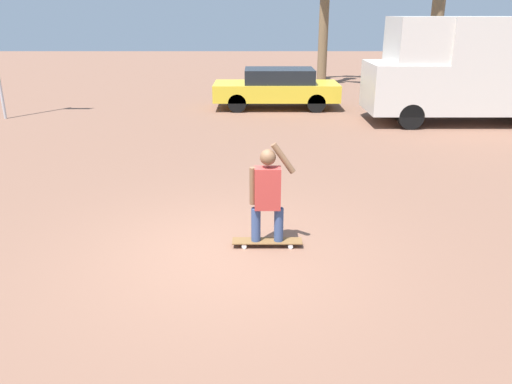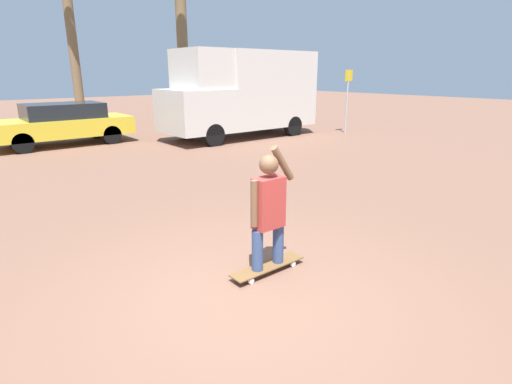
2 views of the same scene
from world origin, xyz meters
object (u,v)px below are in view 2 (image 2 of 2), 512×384
camper_van (243,92)px  street_sign (348,93)px  person_skateboarder (268,206)px  parked_car_yellow (62,123)px  skateboard (268,267)px

camper_van → street_sign: size_ratio=2.41×
person_skateboarder → camper_van: camper_van is taller
camper_van → street_sign: bearing=-24.2°
person_skateboarder → parked_car_yellow: 11.56m
street_sign → parked_car_yellow: bearing=156.6°
parked_car_yellow → street_sign: 10.91m
camper_van → street_sign: camper_van is taller
skateboard → street_sign: (10.57, 7.22, 1.55)m
camper_van → parked_car_yellow: size_ratio=1.36×
camper_van → street_sign: 4.41m
person_skateboarder → street_sign: 12.82m
person_skateboarder → parked_car_yellow: size_ratio=0.34×
parked_car_yellow → person_skateboarder: bearing=-92.9°
person_skateboarder → parked_car_yellow: bearing=87.1°
skateboard → camper_van: size_ratio=0.17×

